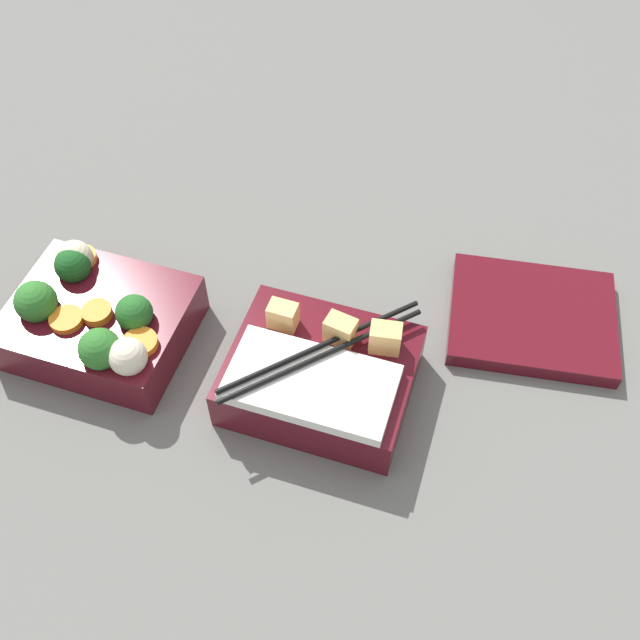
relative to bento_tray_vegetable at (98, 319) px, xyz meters
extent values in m
plane|color=slate|center=(0.10, 0.02, -0.03)|extent=(3.00, 3.00, 0.00)
cube|color=#510F19|center=(0.00, 0.00, -0.01)|extent=(0.17, 0.14, 0.05)
sphere|color=#19511E|center=(-0.04, 0.04, 0.03)|extent=(0.04, 0.04, 0.04)
sphere|color=#236023|center=(0.04, 0.00, 0.03)|extent=(0.04, 0.04, 0.04)
sphere|color=#2D7028|center=(0.03, -0.05, 0.03)|extent=(0.04, 0.04, 0.04)
sphere|color=#2D7028|center=(-0.05, -0.02, 0.03)|extent=(0.04, 0.04, 0.04)
cylinder|color=orange|center=(-0.04, 0.05, 0.02)|extent=(0.03, 0.03, 0.01)
cylinder|color=orange|center=(-0.02, -0.02, 0.02)|extent=(0.04, 0.04, 0.01)
cylinder|color=orange|center=(0.01, -0.01, 0.02)|extent=(0.03, 0.03, 0.01)
cylinder|color=orange|center=(0.06, -0.02, 0.02)|extent=(0.04, 0.04, 0.01)
sphere|color=beige|center=(0.06, -0.05, 0.03)|extent=(0.04, 0.04, 0.04)
sphere|color=beige|center=(-0.04, 0.05, 0.03)|extent=(0.04, 0.04, 0.04)
cube|color=#510F19|center=(0.23, 0.01, -0.01)|extent=(0.17, 0.14, 0.05)
cube|color=white|center=(0.23, -0.02, 0.02)|extent=(0.15, 0.08, 0.01)
cube|color=#EAB266|center=(0.18, 0.04, 0.03)|extent=(0.03, 0.02, 0.03)
cube|color=#EAB266|center=(0.24, 0.04, 0.03)|extent=(0.03, 0.02, 0.03)
cube|color=#EAB266|center=(0.28, 0.04, 0.03)|extent=(0.03, 0.02, 0.03)
sphere|color=#4C1E4C|center=(0.28, 0.04, 0.02)|extent=(0.02, 0.02, 0.02)
cylinder|color=black|center=(0.23, 0.01, 0.03)|extent=(0.15, 0.16, 0.01)
cylinder|color=black|center=(0.23, 0.01, 0.03)|extent=(0.15, 0.16, 0.01)
cube|color=#510F19|center=(0.41, 0.15, -0.02)|extent=(0.18, 0.16, 0.02)
camera|label=1|loc=(0.35, -0.36, 0.59)|focal=42.00mm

